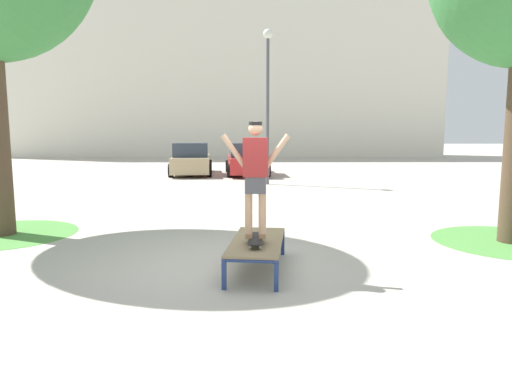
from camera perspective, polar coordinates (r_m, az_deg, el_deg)
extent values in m
plane|color=#B2AA9E|center=(7.42, -2.22, -9.06)|extent=(120.00, 120.00, 0.00)
cube|color=silver|center=(37.45, -4.87, 16.32)|extent=(34.13, 4.00, 15.52)
cube|color=navy|center=(8.12, -1.70, -6.19)|extent=(0.07, 0.07, 0.38)
cube|color=navy|center=(8.06, 3.27, -6.31)|extent=(0.07, 0.07, 0.38)
cube|color=navy|center=(6.37, -3.91, -10.14)|extent=(0.07, 0.07, 0.38)
cube|color=navy|center=(6.30, 2.48, -10.35)|extent=(0.07, 0.07, 0.38)
cylinder|color=navy|center=(7.19, -2.67, -6.28)|extent=(0.26, 1.89, 0.05)
cylinder|color=navy|center=(7.12, 2.94, -6.42)|extent=(0.26, 1.89, 0.05)
cylinder|color=navy|center=(8.04, 0.78, -4.77)|extent=(0.76, 0.14, 0.05)
cylinder|color=navy|center=(6.26, -0.74, -8.39)|extent=(0.76, 0.14, 0.05)
cube|color=#847051|center=(7.14, 0.12, -6.04)|extent=(0.97, 1.97, 0.03)
cube|color=black|center=(6.90, -0.06, -5.68)|extent=(0.22, 0.80, 0.02)
cylinder|color=silver|center=(7.19, -0.63, -5.59)|extent=(0.03, 0.06, 0.06)
cylinder|color=silver|center=(7.19, 0.57, -5.59)|extent=(0.03, 0.06, 0.06)
cylinder|color=silver|center=(6.64, -0.75, -6.70)|extent=(0.03, 0.06, 0.06)
cylinder|color=silver|center=(6.64, 0.55, -6.71)|extent=(0.03, 0.06, 0.06)
cylinder|color=tan|center=(6.82, -0.91, -2.25)|extent=(0.11, 0.11, 0.82)
cube|color=#99704C|center=(6.94, -0.89, -5.23)|extent=(0.11, 0.24, 0.07)
cylinder|color=tan|center=(6.82, 0.78, -2.26)|extent=(0.11, 0.11, 0.82)
cube|color=#99704C|center=(6.94, 0.77, -5.24)|extent=(0.11, 0.24, 0.07)
cube|color=#4C4C51|center=(6.76, -0.07, 0.87)|extent=(0.30, 0.21, 0.24)
cube|color=maroon|center=(6.73, -0.07, 4.25)|extent=(0.36, 0.23, 0.56)
cylinder|color=tan|center=(6.73, -2.63, 4.90)|extent=(0.40, 0.09, 0.52)
cylinder|color=tan|center=(6.72, 2.50, 4.90)|extent=(0.40, 0.09, 0.52)
sphere|color=tan|center=(6.71, -0.07, 7.75)|extent=(0.20, 0.20, 0.20)
cylinder|color=black|center=(6.71, -0.07, 8.34)|extent=(0.19, 0.19, 0.05)
cylinder|color=#519342|center=(10.92, -28.51, -4.53)|extent=(2.94, 2.94, 0.01)
cylinder|color=#519342|center=(10.22, 28.62, -5.32)|extent=(2.90, 2.90, 0.01)
cube|color=tan|center=(22.34, -7.88, 3.45)|extent=(2.04, 4.33, 0.70)
cube|color=#2D3847|center=(22.15, -7.93, 5.15)|extent=(1.73, 2.22, 0.64)
cylinder|color=black|center=(23.70, -9.79, 3.15)|extent=(0.27, 0.62, 0.60)
cylinder|color=black|center=(23.63, -5.67, 3.21)|extent=(0.27, 0.62, 0.60)
cylinder|color=black|center=(21.12, -10.33, 2.59)|extent=(0.27, 0.62, 0.60)
cylinder|color=black|center=(21.03, -5.70, 2.65)|extent=(0.27, 0.62, 0.60)
cube|color=red|center=(22.05, -1.13, 3.47)|extent=(2.02, 4.32, 0.70)
cube|color=#2D3847|center=(21.86, -1.11, 5.19)|extent=(1.72, 2.21, 0.64)
cylinder|color=black|center=(23.32, -3.44, 3.17)|extent=(0.27, 0.62, 0.60)
cylinder|color=black|center=(23.43, 0.73, 3.21)|extent=(0.27, 0.62, 0.60)
cylinder|color=black|center=(20.73, -3.24, 2.61)|extent=(0.27, 0.62, 0.60)
cylinder|color=black|center=(20.85, 1.44, 2.64)|extent=(0.27, 0.62, 0.60)
cylinder|color=#4C4C51|center=(18.09, 1.43, 9.64)|extent=(0.12, 0.12, 5.50)
sphere|color=silver|center=(18.41, 1.46, 18.69)|extent=(0.36, 0.36, 0.36)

